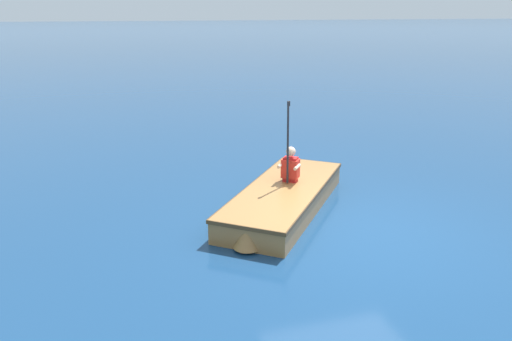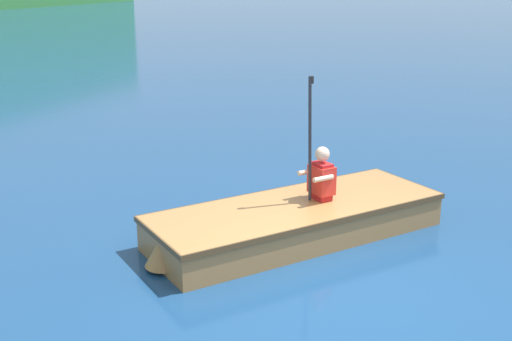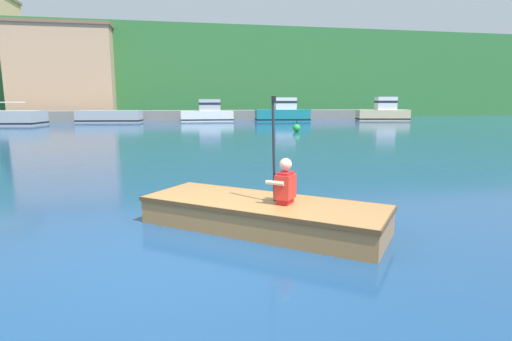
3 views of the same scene
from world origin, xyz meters
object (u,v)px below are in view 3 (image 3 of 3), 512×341
object	(u,v)px
person_paddler	(285,183)
channel_buoy	(297,128)
moored_boat_dock_east_inner	(110,117)
moored_boat_dock_center_far	(283,113)
rowboat_foreground	(260,212)
moored_boat_dock_center_near	(383,112)
moored_boat_dock_west_inner	(208,113)

from	to	relation	value
person_paddler	channel_buoy	distance (m)	18.23
moored_boat_dock_east_inner	person_paddler	bearing A→B (deg)	-77.02
moored_boat_dock_center_far	rowboat_foreground	bearing A→B (deg)	-105.56
channel_buoy	person_paddler	bearing A→B (deg)	-107.40
moored_boat_dock_east_inner	person_paddler	world-z (taller)	person_paddler
moored_boat_dock_center_near	rowboat_foreground	xyz separation A→B (m)	(-17.44, -28.51, -0.54)
moored_boat_dock_west_inner	channel_buoy	distance (m)	13.69
person_paddler	rowboat_foreground	bearing A→B (deg)	141.93
moored_boat_dock_west_inner	moored_boat_dock_center_far	world-z (taller)	moored_boat_dock_center_far
moored_boat_dock_center_near	rowboat_foreground	world-z (taller)	moored_boat_dock_center_near
person_paddler	moored_boat_dock_center_far	bearing A→B (deg)	75.10
person_paddler	channel_buoy	bearing A→B (deg)	72.60
rowboat_foreground	moored_boat_dock_center_near	bearing A→B (deg)	58.55
moored_boat_dock_center_far	person_paddler	bearing A→B (deg)	-104.90
moored_boat_dock_center_far	channel_buoy	distance (m)	12.04
moored_boat_dock_east_inner	channel_buoy	size ratio (longest dim) A/B	7.45
channel_buoy	rowboat_foreground	bearing A→B (deg)	-108.53
moored_boat_dock_east_inner	moored_boat_dock_center_far	bearing A→B (deg)	-3.64
moored_boat_dock_west_inner	rowboat_foreground	xyz separation A→B (m)	(-1.54, -30.17, -0.48)
moored_boat_dock_east_inner	rowboat_foreground	world-z (taller)	moored_boat_dock_east_inner
moored_boat_dock_east_inner	rowboat_foreground	size ratio (longest dim) A/B	1.54
moored_boat_dock_east_inner	channel_buoy	world-z (taller)	moored_boat_dock_east_inner
moored_boat_dock_west_inner	moored_boat_dock_center_far	size ratio (longest dim) A/B	0.95
moored_boat_dock_west_inner	moored_boat_dock_center_near	xyz separation A→B (m)	(15.90, -1.67, 0.06)
moored_boat_dock_west_inner	rowboat_foreground	distance (m)	30.22
rowboat_foreground	person_paddler	xyz separation A→B (m)	(0.30, -0.23, 0.47)
rowboat_foreground	person_paddler	distance (m)	0.60
moored_boat_dock_center_near	moored_boat_dock_center_far	xyz separation A→B (m)	(-9.37, 0.46, -0.01)
moored_boat_dock_west_inner	rowboat_foreground	world-z (taller)	moored_boat_dock_west_inner
moored_boat_dock_east_inner	channel_buoy	distance (m)	17.78
moored_boat_dock_west_inner	moored_boat_dock_center_far	bearing A→B (deg)	-10.52
moored_boat_dock_east_inner	channel_buoy	bearing A→B (deg)	-45.78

